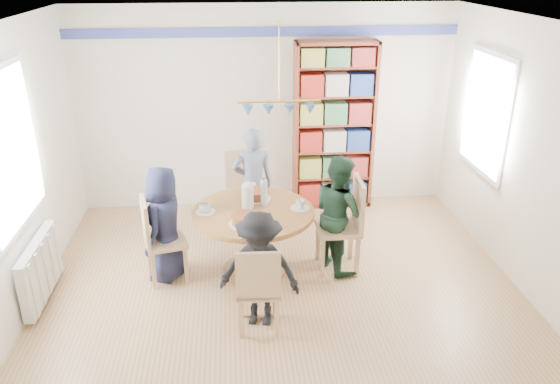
{
  "coord_description": "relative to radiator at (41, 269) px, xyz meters",
  "views": [
    {
      "loc": [
        -0.46,
        -4.6,
        3.23
      ],
      "look_at": [
        0.0,
        0.4,
        1.05
      ],
      "focal_mm": 35.0,
      "sensor_mm": 36.0,
      "label": 1
    }
  ],
  "objects": [
    {
      "name": "ground",
      "position": [
        2.42,
        -0.3,
        -0.35
      ],
      "size": [
        5.0,
        5.0,
        0.0
      ],
      "primitive_type": "plane",
      "color": "tan"
    },
    {
      "name": "room_shell",
      "position": [
        2.16,
        0.57,
        1.3
      ],
      "size": [
        5.0,
        5.0,
        5.0
      ],
      "color": "white",
      "rests_on": "ground"
    },
    {
      "name": "radiator",
      "position": [
        0.0,
        0.0,
        0.0
      ],
      "size": [
        0.12,
        1.0,
        0.6
      ],
      "color": "silver",
      "rests_on": "ground"
    },
    {
      "name": "dining_table",
      "position": [
        2.15,
        0.33,
        0.21
      ],
      "size": [
        1.3,
        1.3,
        0.75
      ],
      "color": "#905F2F",
      "rests_on": "ground"
    },
    {
      "name": "chair_left",
      "position": [
        1.14,
        0.27,
        0.17
      ],
      "size": [
        0.51,
        0.51,
        0.94
      ],
      "color": "tan",
      "rests_on": "ground"
    },
    {
      "name": "chair_right",
      "position": [
        3.16,
        0.32,
        0.23
      ],
      "size": [
        0.48,
        0.48,
        1.06
      ],
      "color": "tan",
      "rests_on": "ground"
    },
    {
      "name": "chair_far",
      "position": [
        2.12,
        1.37,
        0.22
      ],
      "size": [
        0.58,
        0.58,
        1.04
      ],
      "color": "tan",
      "rests_on": "ground"
    },
    {
      "name": "chair_near",
      "position": [
        2.14,
        -0.73,
        0.14
      ],
      "size": [
        0.41,
        0.41,
        0.9
      ],
      "color": "tan",
      "rests_on": "ground"
    },
    {
      "name": "person_left",
      "position": [
        1.22,
        0.33,
        0.28
      ],
      "size": [
        0.58,
        0.71,
        1.26
      ],
      "primitive_type": "imported",
      "rotation": [
        0.0,
        0.0,
        -1.9
      ],
      "color": "#171B33",
      "rests_on": "ground"
    },
    {
      "name": "person_right",
      "position": [
        3.09,
        0.36,
        0.31
      ],
      "size": [
        0.69,
        0.78,
        1.32
      ],
      "primitive_type": "imported",
      "rotation": [
        0.0,
        0.0,
        1.94
      ],
      "color": "#183022",
      "rests_on": "ground"
    },
    {
      "name": "person_far",
      "position": [
        2.19,
        1.21,
        0.34
      ],
      "size": [
        0.53,
        0.36,
        1.39
      ],
      "primitive_type": "imported",
      "rotation": [
        0.0,
        0.0,
        3.21
      ],
      "color": "gray",
      "rests_on": "ground"
    },
    {
      "name": "person_near",
      "position": [
        2.16,
        -0.59,
        0.23
      ],
      "size": [
        0.82,
        0.58,
        1.16
      ],
      "primitive_type": "imported",
      "rotation": [
        0.0,
        0.0,
        -0.22
      ],
      "color": "black",
      "rests_on": "ground"
    },
    {
      "name": "bookshelf",
      "position": [
        3.32,
        2.04,
        0.76
      ],
      "size": [
        1.07,
        0.32,
        2.25
      ],
      "color": "brown",
      "rests_on": "ground"
    },
    {
      "name": "tableware",
      "position": [
        2.13,
        0.35,
        0.47
      ],
      "size": [
        1.21,
        1.21,
        0.32
      ],
      "color": "white",
      "rests_on": "dining_table"
    }
  ]
}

